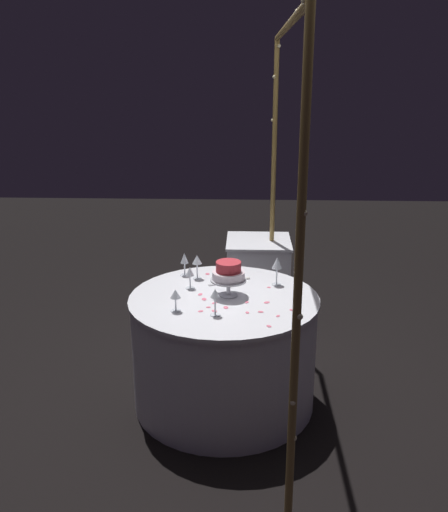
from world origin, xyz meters
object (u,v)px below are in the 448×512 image
decorative_arch (283,170)px  tiered_cake (228,273)px  wine_glass_1 (175,295)px  wine_glass_3 (215,296)px  wine_glass_4 (190,273)px  side_table (258,285)px  wine_glass_5 (197,261)px  wine_glass_0 (184,259)px  main_table (224,350)px  wine_glass_2 (277,264)px  cake_knife (232,281)px

decorative_arch → tiered_cake: bearing=-94.7°
wine_glass_1 → tiered_cake: bearing=129.9°
wine_glass_3 → wine_glass_4: 0.44m
side_table → wine_glass_5: wine_glass_5 is taller
decorative_arch → wine_glass_0: decorative_arch is taller
main_table → wine_glass_2: (-0.22, 0.33, 0.50)m
wine_glass_4 → cake_knife: bearing=116.2°
decorative_arch → wine_glass_3: size_ratio=14.28×
wine_glass_1 → main_table: bearing=129.6°
side_table → cake_knife: size_ratio=2.80×
wine_glass_3 → wine_glass_5: size_ratio=0.97×
wine_glass_3 → wine_glass_1: bearing=-101.5°
wine_glass_5 → wine_glass_4: bearing=-9.3°
decorative_arch → tiered_cake: decorative_arch is taller
wine_glass_5 → side_table: bearing=151.9°
wine_glass_2 → wine_glass_4: wine_glass_2 is taller
wine_glass_3 → wine_glass_4: bearing=-156.0°
wine_glass_3 → wine_glass_5: bearing=-165.5°
wine_glass_0 → wine_glass_5: 0.11m
decorative_arch → main_table: (-0.00, -0.33, -1.13)m
main_table → wine_glass_4: size_ratio=8.08×
cake_knife → decorative_arch: bearing=47.7°
wine_glass_1 → wine_glass_4: (-0.36, 0.05, 0.00)m
wine_glass_0 → wine_glass_5: size_ratio=0.97×
wine_glass_2 → wine_glass_0: bearing=-103.9°
wine_glass_2 → wine_glass_3: size_ratio=1.17×
decorative_arch → main_table: 1.18m
main_table → wine_glass_5: bearing=-149.1°
cake_knife → wine_glass_0: bearing=-108.9°
main_table → side_table: 1.13m
wine_glass_2 → wine_glass_1: bearing=-53.2°
wine_glass_4 → cake_knife: size_ratio=0.53×
wine_glass_2 → cake_knife: size_ratio=0.69×
wine_glass_3 → cake_knife: (-0.53, 0.08, -0.11)m
side_table → wine_glass_3: 1.47m
wine_glass_1 → wine_glass_5: size_ratio=0.82×
side_table → wine_glass_1: wine_glass_1 is taller
cake_knife → wine_glass_1: bearing=-32.3°
main_table → tiered_cake: size_ratio=5.27×
decorative_arch → wine_glass_3: decorative_arch is taller
wine_glass_2 → cake_knife: (-0.04, -0.29, -0.14)m
decorative_arch → tiered_cake: 0.70m
wine_glass_1 → wine_glass_4: bearing=172.4°
side_table → wine_glass_0: 1.00m
decorative_arch → cake_knife: (-0.27, -0.29, -0.77)m
wine_glass_3 → cake_knife: bearing=171.5°
wine_glass_3 → decorative_arch: bearing=125.5°
wine_glass_5 → cake_knife: 0.26m
wine_glass_4 → wine_glass_3: bearing=24.0°
decorative_arch → wine_glass_5: size_ratio=13.92×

